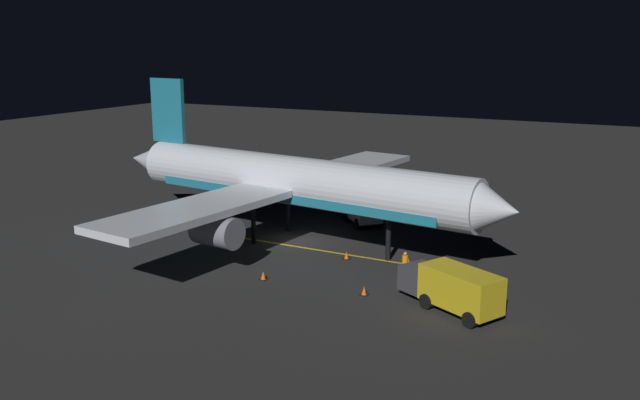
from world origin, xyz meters
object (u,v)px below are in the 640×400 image
at_px(traffic_cone_near_right, 263,276).
at_px(baggage_truck, 453,289).
at_px(ground_crew_worker, 405,265).
at_px(traffic_cone_near_left, 347,256).
at_px(catering_truck, 361,208).
at_px(traffic_cone_far, 364,291).
at_px(airliner, 290,182).
at_px(traffic_cone_under_wing, 408,261).

bearing_deg(traffic_cone_near_right, baggage_truck, 92.34).
height_order(ground_crew_worker, traffic_cone_near_left, ground_crew_worker).
bearing_deg(catering_truck, traffic_cone_far, 24.62).
height_order(airliner, baggage_truck, airliner).
relative_size(baggage_truck, traffic_cone_under_wing, 12.21).
distance_m(catering_truck, ground_crew_worker, 13.86).
bearing_deg(traffic_cone_near_right, ground_crew_worker, 119.51).
height_order(airliner, traffic_cone_under_wing, airliner).
xyz_separation_m(baggage_truck, traffic_cone_under_wing, (-6.59, -5.03, -1.07)).
xyz_separation_m(traffic_cone_near_left, traffic_cone_near_right, (6.28, -2.99, 0.00)).
bearing_deg(catering_truck, traffic_cone_near_right, 0.48).
bearing_deg(traffic_cone_under_wing, airliner, -97.70).
bearing_deg(traffic_cone_under_wing, traffic_cone_near_right, -45.77).
bearing_deg(catering_truck, ground_crew_worker, 35.82).
distance_m(airliner, catering_truck, 8.46).
relative_size(airliner, traffic_cone_near_left, 64.37).
bearing_deg(catering_truck, traffic_cone_near_left, 18.22).
height_order(catering_truck, traffic_cone_far, catering_truck).
relative_size(traffic_cone_near_left, traffic_cone_under_wing, 1.00).
relative_size(catering_truck, traffic_cone_near_right, 9.76).
bearing_deg(traffic_cone_far, ground_crew_worker, 164.74).
height_order(traffic_cone_under_wing, traffic_cone_far, same).
bearing_deg(baggage_truck, airliner, -117.76).
distance_m(baggage_truck, traffic_cone_under_wing, 8.36).
xyz_separation_m(baggage_truck, traffic_cone_near_left, (-5.78, -9.33, -1.07)).
bearing_deg(airliner, baggage_truck, 62.24).
height_order(ground_crew_worker, traffic_cone_under_wing, ground_crew_worker).
bearing_deg(traffic_cone_far, airliner, -129.58).
relative_size(ground_crew_worker, traffic_cone_under_wing, 3.16).
height_order(traffic_cone_near_left, traffic_cone_under_wing, same).
bearing_deg(baggage_truck, traffic_cone_near_right, -87.66).
bearing_deg(airliner, traffic_cone_under_wing, 82.30).
bearing_deg(baggage_truck, ground_crew_worker, -132.83).
bearing_deg(baggage_truck, catering_truck, -140.79).
xyz_separation_m(catering_truck, traffic_cone_under_wing, (8.67, 7.41, -0.99)).
relative_size(airliner, traffic_cone_under_wing, 64.37).
bearing_deg(airliner, ground_crew_worker, 69.94).
height_order(baggage_truck, traffic_cone_far, baggage_truck).
xyz_separation_m(traffic_cone_under_wing, traffic_cone_far, (6.62, -0.41, 0.00)).
bearing_deg(airliner, traffic_cone_near_left, 69.44).
relative_size(baggage_truck, catering_truck, 1.25).
xyz_separation_m(traffic_cone_near_left, traffic_cone_under_wing, (-0.80, 4.29, 0.00)).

